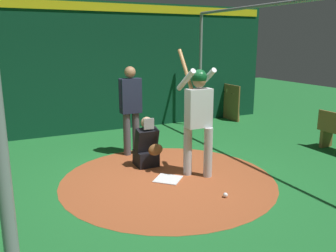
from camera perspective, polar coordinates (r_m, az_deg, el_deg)
name	(u,v)px	position (r m, az deg, el deg)	size (l,w,h in m)	color
ground_plane	(168,180)	(6.19, 0.00, -8.58)	(25.92, 25.92, 0.00)	#1E6B2D
dirt_circle	(168,180)	(6.19, 0.00, -8.55)	(3.66, 3.66, 0.01)	#9E4C28
home_plate	(168,179)	(6.19, 0.00, -8.47)	(0.42, 0.42, 0.01)	white
batter	(198,112)	(6.09, 4.83, 2.25)	(0.68, 0.49, 2.19)	#BCBCC0
catcher	(147,147)	(6.73, -3.38, -3.38)	(0.58, 0.40, 0.96)	black
umpire	(131,106)	(7.31, -5.97, 3.26)	(0.23, 0.49, 1.83)	#4C4C51
back_wall	(101,67)	(9.43, -10.66, 9.19)	(0.23, 9.92, 3.28)	#0C3D26
cage_frame	(168,50)	(5.74, 0.00, 12.04)	(6.44, 5.14, 3.05)	gray
bat_rack	(228,103)	(11.02, 9.50, 3.72)	(1.18, 0.20, 1.05)	olive
baseball_0	(225,195)	(5.59, 9.18, -10.83)	(0.07, 0.07, 0.07)	white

